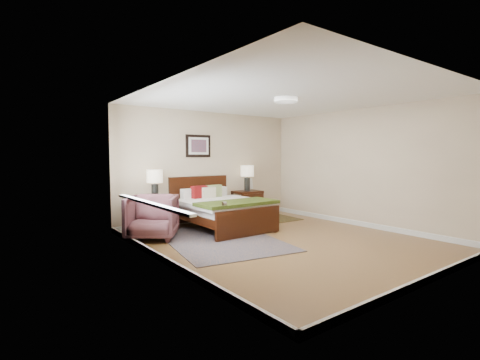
# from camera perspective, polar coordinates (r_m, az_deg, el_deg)

# --- Properties ---
(floor) EXTENTS (5.00, 5.00, 0.00)m
(floor) POSITION_cam_1_polar(r_m,az_deg,el_deg) (6.25, 7.33, -9.91)
(floor) COLOR brown
(floor) RESTS_ON ground
(back_wall) EXTENTS (4.50, 0.04, 2.50)m
(back_wall) POSITION_cam_1_polar(r_m,az_deg,el_deg) (8.06, -5.01, 2.20)
(back_wall) COLOR beige
(back_wall) RESTS_ON ground
(front_wall) EXTENTS (4.50, 0.04, 2.50)m
(front_wall) POSITION_cam_1_polar(r_m,az_deg,el_deg) (4.62, 29.51, 0.37)
(front_wall) COLOR beige
(front_wall) RESTS_ON ground
(left_wall) EXTENTS (0.04, 5.00, 2.50)m
(left_wall) POSITION_cam_1_polar(r_m,az_deg,el_deg) (4.80, -12.29, 0.91)
(left_wall) COLOR beige
(left_wall) RESTS_ON ground
(right_wall) EXTENTS (0.04, 5.00, 2.50)m
(right_wall) POSITION_cam_1_polar(r_m,az_deg,el_deg) (7.81, 19.41, 1.93)
(right_wall) COLOR beige
(right_wall) RESTS_ON ground
(ceiling) EXTENTS (4.50, 5.00, 0.02)m
(ceiling) POSITION_cam_1_polar(r_m,az_deg,el_deg) (6.15, 7.55, 13.31)
(ceiling) COLOR white
(ceiling) RESTS_ON back_wall
(window) EXTENTS (0.11, 2.72, 1.32)m
(window) POSITION_cam_1_polar(r_m,az_deg,el_deg) (5.46, -14.82, 2.56)
(window) COLOR silver
(window) RESTS_ON left_wall
(door) EXTENTS (0.06, 1.00, 2.18)m
(door) POSITION_cam_1_polar(r_m,az_deg,el_deg) (3.32, 0.64, -3.44)
(door) COLOR silver
(door) RESTS_ON ground
(ceil_fixture) EXTENTS (0.44, 0.44, 0.08)m
(ceil_fixture) POSITION_cam_1_polar(r_m,az_deg,el_deg) (6.15, 7.54, 12.99)
(ceil_fixture) COLOR white
(ceil_fixture) RESTS_ON ceiling
(bed) EXTENTS (1.58, 1.90, 1.02)m
(bed) POSITION_cam_1_polar(r_m,az_deg,el_deg) (7.18, -3.18, -4.23)
(bed) COLOR #331507
(bed) RESTS_ON ground
(wall_art) EXTENTS (0.62, 0.05, 0.50)m
(wall_art) POSITION_cam_1_polar(r_m,az_deg,el_deg) (7.88, -6.84, 5.57)
(wall_art) COLOR black
(wall_art) RESTS_ON back_wall
(nightstand_left) EXTENTS (0.51, 0.46, 0.60)m
(nightstand_left) POSITION_cam_1_polar(r_m,az_deg,el_deg) (7.25, -13.68, -4.19)
(nightstand_left) COLOR #331507
(nightstand_left) RESTS_ON ground
(nightstand_right) EXTENTS (0.66, 0.49, 0.65)m
(nightstand_right) POSITION_cam_1_polar(r_m,az_deg,el_deg) (8.46, 1.24, -3.52)
(nightstand_right) COLOR #331507
(nightstand_right) RESTS_ON ground
(lamp_left) EXTENTS (0.32, 0.32, 0.61)m
(lamp_left) POSITION_cam_1_polar(r_m,az_deg,el_deg) (7.21, -13.82, 0.13)
(lamp_left) COLOR black
(lamp_left) RESTS_ON nightstand_left
(lamp_right) EXTENTS (0.32, 0.32, 0.61)m
(lamp_right) POSITION_cam_1_polar(r_m,az_deg,el_deg) (8.41, 1.19, 1.09)
(lamp_right) COLOR black
(lamp_right) RESTS_ON nightstand_right
(armchair) EXTENTS (1.19, 1.20, 0.79)m
(armchair) POSITION_cam_1_polar(r_m,az_deg,el_deg) (6.49, -14.19, -5.93)
(armchair) COLOR brown
(armchair) RESTS_ON ground
(rug_persian) EXTENTS (2.25, 2.86, 0.01)m
(rug_persian) POSITION_cam_1_polar(r_m,az_deg,el_deg) (6.28, -3.11, -9.77)
(rug_persian) COLOR #0B1C39
(rug_persian) RESTS_ON ground
(rug_navy) EXTENTS (0.80, 1.15, 0.01)m
(rug_navy) POSITION_cam_1_polar(r_m,az_deg,el_deg) (8.51, 5.97, -6.14)
(rug_navy) COLOR black
(rug_navy) RESTS_ON ground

